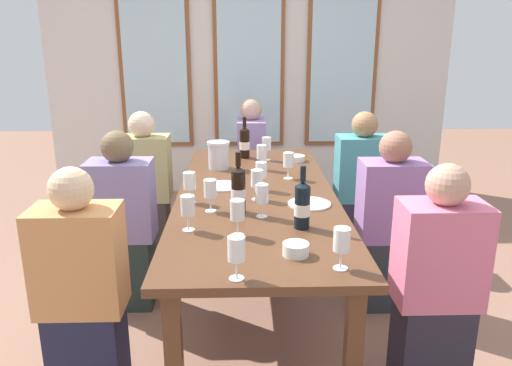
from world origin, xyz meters
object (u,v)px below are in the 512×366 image
object	(u,v)px
wine_bottle_1	(302,205)
seated_person_3	(361,189)
dining_table	(256,204)
wine_glass_6	(261,171)
wine_bottle_2	(245,142)
wine_glass_7	(288,161)
seated_person_1	(389,226)
wine_bottle_0	(238,190)
tasting_bowl_1	(296,249)
seated_person_2	(146,189)
wine_glass_2	(236,250)
seated_person_0	(123,226)
seated_person_4	(82,293)
seated_person_5	(436,287)
wine_glass_10	(262,153)
tasting_bowl_0	(296,158)
wine_glass_4	(262,195)
seated_person_6	(251,165)
wine_glass_8	(267,145)
wine_glass_3	(258,180)
white_plate_0	(309,204)
wine_glass_9	(237,212)
wine_glass_1	(342,242)
wine_glass_5	(188,206)
wine_glass_0	(210,189)
metal_pitcher	(219,155)
white_plate_1	(223,186)
wine_glass_11	(189,182)

from	to	relation	value
wine_bottle_1	seated_person_3	distance (m)	1.46
dining_table	wine_glass_6	world-z (taller)	wine_glass_6
wine_bottle_2	wine_glass_6	distance (m)	0.83
wine_glass_7	seated_person_1	bearing A→B (deg)	-28.10
wine_bottle_0	wine_bottle_1	xyz separation A→B (m)	(0.31, -0.23, -0.01)
tasting_bowl_1	seated_person_2	bearing A→B (deg)	119.67
wine_glass_2	seated_person_3	bearing A→B (deg)	63.28
wine_bottle_2	seated_person_0	distance (m)	1.17
seated_person_4	seated_person_5	distance (m)	1.61
wine_glass_10	dining_table	bearing A→B (deg)	-95.74
tasting_bowl_0	seated_person_1	bearing A→B (deg)	-58.19
wine_glass_4	seated_person_4	bearing A→B (deg)	-155.08
seated_person_6	wine_glass_4	bearing A→B (deg)	-89.52
wine_glass_8	seated_person_1	xyz separation A→B (m)	(0.70, -0.81, -0.33)
tasting_bowl_1	wine_glass_3	xyz separation A→B (m)	(-0.14, 0.75, 0.09)
white_plate_0	wine_glass_9	bearing A→B (deg)	-132.49
wine_glass_6	seated_person_6	distance (m)	1.49
white_plate_0	wine_bottle_2	distance (m)	1.16
wine_glass_6	seated_person_0	bearing A→B (deg)	-178.96
wine_glass_1	wine_glass_9	distance (m)	0.55
wine_glass_9	wine_glass_3	bearing A→B (deg)	78.10
seated_person_2	seated_person_6	xyz separation A→B (m)	(0.81, 0.72, 0.00)
tasting_bowl_1	wine_glass_4	world-z (taller)	wine_glass_4
wine_glass_5	seated_person_2	xyz separation A→B (m)	(-0.46, 1.37, -0.34)
wine_glass_4	seated_person_0	distance (m)	0.99
wine_glass_0	seated_person_6	world-z (taller)	seated_person_6
wine_glass_7	seated_person_6	size ratio (longest dim) A/B	0.16
wine_glass_0	seated_person_5	world-z (taller)	seated_person_5
dining_table	seated_person_5	size ratio (longest dim) A/B	2.08
seated_person_1	metal_pitcher	bearing A→B (deg)	150.68
white_plate_1	wine_glass_10	xyz separation A→B (m)	(0.25, 0.40, 0.11)
metal_pitcher	seated_person_1	bearing A→B (deg)	-29.32
metal_pitcher	tasting_bowl_0	bearing A→B (deg)	18.81
wine_glass_4	seated_person_2	size ratio (longest dim) A/B	0.16
seated_person_1	wine_glass_6	bearing A→B (deg)	174.74
wine_glass_6	wine_bottle_2	bearing A→B (deg)	96.37
dining_table	wine_glass_4	distance (m)	0.44
wine_bottle_0	wine_glass_5	size ratio (longest dim) A/B	1.87
wine_glass_1	wine_glass_5	distance (m)	0.78
wine_glass_10	seated_person_0	xyz separation A→B (m)	(-0.86, -0.49, -0.33)
tasting_bowl_1	wine_glass_5	xyz separation A→B (m)	(-0.48, 0.30, 0.09)
tasting_bowl_1	wine_glass_10	bearing A→B (deg)	93.59
wine_bottle_2	wine_glass_8	xyz separation A→B (m)	(0.16, -0.08, -0.00)
wine_bottle_2	wine_glass_1	world-z (taller)	wine_bottle_2
wine_glass_1	wine_glass_11	bearing A→B (deg)	128.87
wine_glass_4	wine_glass_8	bearing A→B (deg)	85.96
white_plate_0	metal_pitcher	bearing A→B (deg)	123.74
tasting_bowl_0	wine_glass_4	world-z (taller)	wine_glass_4
wine_bottle_1	metal_pitcher	bearing A→B (deg)	111.53
dining_table	seated_person_3	size ratio (longest dim) A/B	2.08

